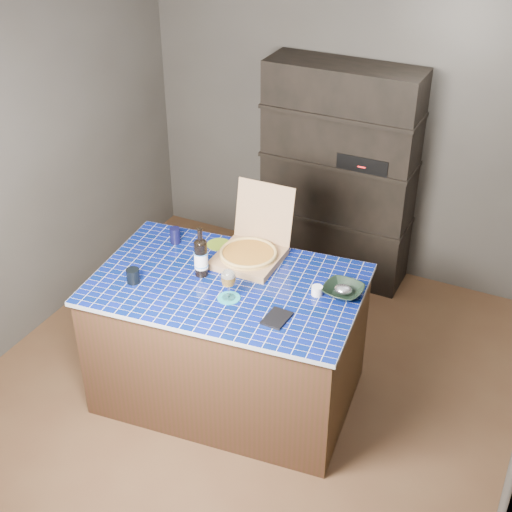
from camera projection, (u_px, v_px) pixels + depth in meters
The scene contains 14 objects.
room at pixel (254, 221), 4.35m from camera, with size 3.50×3.50×3.50m.
shelving_unit at pixel (339, 175), 5.70m from camera, with size 1.20×0.41×1.80m.
kitchen_island at pixel (229, 340), 4.64m from camera, with size 1.76×1.22×0.91m.
pizza_box at pixel (250, 251), 4.59m from camera, with size 0.41×0.50×0.44m.
mead_bottle at pixel (201, 257), 4.40m from camera, with size 0.09×0.09×0.33m.
teal_trivet at pixel (229, 298), 4.25m from camera, with size 0.14×0.14×0.01m, color teal.
wine_glass at pixel (228, 279), 4.18m from camera, with size 0.09×0.09×0.20m.
tumbler at pixel (133, 276), 4.38m from camera, with size 0.08×0.08×0.09m, color black.
dvd_case at pixel (277, 318), 4.07m from camera, with size 0.13×0.18×0.01m, color black.
bowl at pixel (343, 291), 4.27m from camera, with size 0.24×0.24×0.06m, color black.
foil_contents at pixel (343, 289), 4.26m from camera, with size 0.11×0.09×0.05m, color #AAABB6.
white_jar at pixel (317, 291), 4.27m from camera, with size 0.07×0.07×0.06m, color white.
navy_cup at pixel (175, 235), 4.77m from camera, with size 0.07×0.07×0.11m, color black.
green_trivet at pixel (219, 244), 4.78m from camera, with size 0.16×0.16×0.01m, color olive.
Camera 1 is at (1.69, -3.41, 3.38)m, focal length 50.00 mm.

